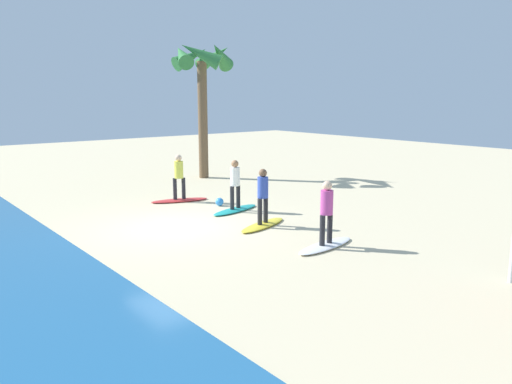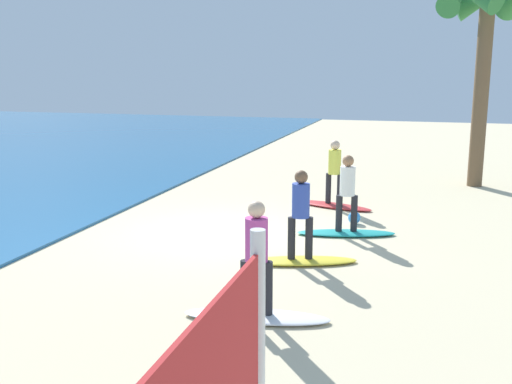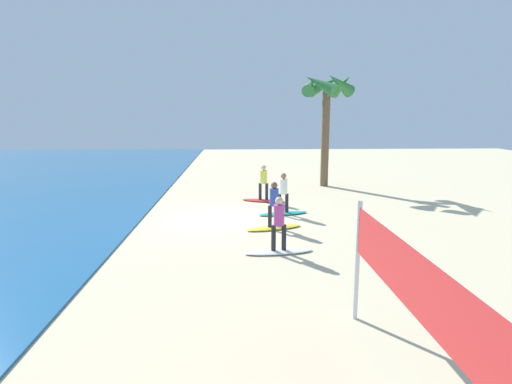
{
  "view_description": "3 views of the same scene",
  "coord_description": "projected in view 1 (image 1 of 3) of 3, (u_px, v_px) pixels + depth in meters",
  "views": [
    {
      "loc": [
        -12.66,
        7.12,
        3.83
      ],
      "look_at": [
        -0.97,
        -2.27,
        0.94
      ],
      "focal_mm": 35.22,
      "sensor_mm": 36.0,
      "label": 1
    },
    {
      "loc": [
        -11.76,
        -4.21,
        3.5
      ],
      "look_at": [
        0.34,
        -0.72,
        0.89
      ],
      "focal_mm": 41.8,
      "sensor_mm": 36.0,
      "label": 2
    },
    {
      "loc": [
        -16.25,
        -0.83,
        4.24
      ],
      "look_at": [
        -0.66,
        -1.48,
        1.21
      ],
      "focal_mm": 29.62,
      "sensor_mm": 36.0,
      "label": 3
    }
  ],
  "objects": [
    {
      "name": "ground_plane",
      "position": [
        175.0,
        228.0,
        14.79
      ],
      "size": [
        60.0,
        60.0,
        0.0
      ],
      "primitive_type": "plane",
      "color": "beige"
    },
    {
      "name": "surfboard_white",
      "position": [
        326.0,
        246.0,
        12.86
      ],
      "size": [
        0.84,
        2.16,
        0.09
      ],
      "primitive_type": "ellipsoid",
      "rotation": [
        0.0,
        0.0,
        1.71
      ],
      "color": "white",
      "rests_on": "ground"
    },
    {
      "name": "surfer_white",
      "position": [
        327.0,
        208.0,
        12.67
      ],
      "size": [
        0.32,
        0.46,
        1.64
      ],
      "color": "#232328",
      "rests_on": "surfboard_white"
    },
    {
      "name": "surfboard_yellow",
      "position": [
        263.0,
        225.0,
        14.92
      ],
      "size": [
        1.18,
        2.17,
        0.09
      ],
      "primitive_type": "ellipsoid",
      "rotation": [
        0.0,
        0.0,
        1.89
      ],
      "color": "yellow",
      "rests_on": "ground"
    },
    {
      "name": "surfer_yellow",
      "position": [
        263.0,
        192.0,
        14.73
      ],
      "size": [
        0.32,
        0.44,
        1.64
      ],
      "color": "#232328",
      "rests_on": "surfboard_yellow"
    },
    {
      "name": "surfboard_teal",
      "position": [
        235.0,
        210.0,
        16.89
      ],
      "size": [
        1.05,
        2.17,
        0.09
      ],
      "primitive_type": "ellipsoid",
      "rotation": [
        0.0,
        0.0,
        1.81
      ],
      "color": "teal",
      "rests_on": "ground"
    },
    {
      "name": "surfer_teal",
      "position": [
        235.0,
        181.0,
        16.7
      ],
      "size": [
        0.32,
        0.45,
        1.64
      ],
      "color": "#232328",
      "rests_on": "surfboard_teal"
    },
    {
      "name": "surfboard_red",
      "position": [
        180.0,
        200.0,
        18.43
      ],
      "size": [
        1.17,
        2.17,
        0.09
      ],
      "primitive_type": "ellipsoid",
      "rotation": [
        0.0,
        0.0,
        1.26
      ],
      "color": "red",
      "rests_on": "ground"
    },
    {
      "name": "surfer_red",
      "position": [
        179.0,
        174.0,
        18.24
      ],
      "size": [
        0.32,
        0.44,
        1.64
      ],
      "color": "#232328",
      "rests_on": "surfboard_red"
    },
    {
      "name": "palm_tree",
      "position": [
        202.0,
        68.0,
        22.85
      ],
      "size": [
        2.88,
        3.03,
        6.31
      ],
      "color": "brown",
      "rests_on": "ground"
    },
    {
      "name": "beach_ball",
      "position": [
        220.0,
        202.0,
        17.67
      ],
      "size": [
        0.29,
        0.29,
        0.29
      ],
      "primitive_type": "sphere",
      "color": "#338CE5",
      "rests_on": "ground"
    }
  ]
}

